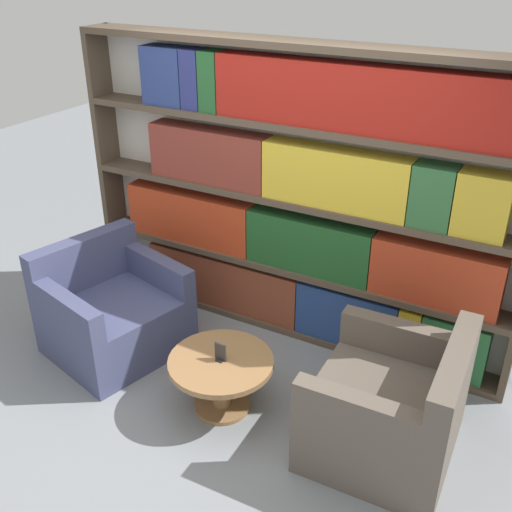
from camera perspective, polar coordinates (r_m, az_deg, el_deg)
The scene contains 6 objects.
ground_plane at distance 4.24m, azimuth -5.25°, elevation -15.05°, with size 14.00×14.00×0.00m, color gray.
bookshelf at distance 4.56m, azimuth 4.09°, elevation 4.94°, with size 3.55×0.30×2.29m.
armchair_left at distance 4.81m, azimuth -13.49°, elevation -5.40°, with size 1.07×1.12×0.85m.
armchair_right at distance 3.91m, azimuth 12.63°, elevation -14.18°, with size 0.89×0.96×0.85m.
coffee_table at distance 4.12m, azimuth -3.34°, elevation -11.10°, with size 0.71×0.71×0.40m.
table_sign at distance 4.02m, azimuth -3.40°, elevation -9.22°, with size 0.08×0.06×0.13m.
Camera 1 is at (1.83, -2.53, 2.87)m, focal length 42.00 mm.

